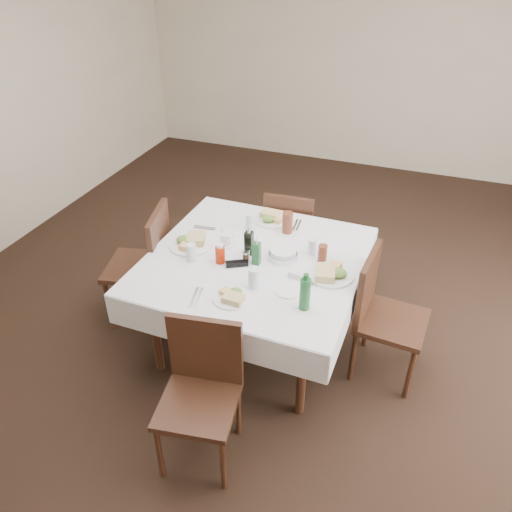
% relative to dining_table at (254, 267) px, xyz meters
% --- Properties ---
extents(ground_plane, '(7.00, 7.00, 0.00)m').
position_rel_dining_table_xyz_m(ground_plane, '(0.22, 0.20, -0.69)').
color(ground_plane, black).
extents(room_shell, '(6.04, 7.04, 2.80)m').
position_rel_dining_table_xyz_m(room_shell, '(0.22, 0.20, 1.02)').
color(room_shell, beige).
rests_on(room_shell, ground).
extents(dining_table, '(1.48, 1.48, 0.76)m').
position_rel_dining_table_xyz_m(dining_table, '(0.00, 0.00, 0.00)').
color(dining_table, black).
rests_on(dining_table, ground).
extents(chair_north, '(0.43, 0.43, 0.87)m').
position_rel_dining_table_xyz_m(chair_north, '(0.00, 0.87, -0.19)').
color(chair_north, black).
rests_on(chair_north, ground).
extents(chair_south, '(0.49, 0.49, 0.90)m').
position_rel_dining_table_xyz_m(chair_south, '(0.04, -0.96, -0.17)').
color(chair_south, black).
rests_on(chair_south, ground).
extents(chair_east, '(0.48, 0.48, 0.93)m').
position_rel_dining_table_xyz_m(chair_east, '(0.89, 0.04, -0.16)').
color(chair_east, black).
rests_on(chair_east, ground).
extents(chair_west, '(0.55, 0.55, 0.96)m').
position_rel_dining_table_xyz_m(chair_west, '(-0.87, 0.00, -0.14)').
color(chair_west, black).
rests_on(chair_west, ground).
extents(meal_north, '(0.27, 0.27, 0.06)m').
position_rel_dining_table_xyz_m(meal_north, '(-0.06, 0.54, 0.10)').
color(meal_north, white).
rests_on(meal_north, dining_table).
extents(meal_south, '(0.23, 0.23, 0.05)m').
position_rel_dining_table_xyz_m(meal_south, '(0.03, -0.47, 0.09)').
color(meal_south, white).
rests_on(meal_south, dining_table).
extents(meal_east, '(0.30, 0.30, 0.07)m').
position_rel_dining_table_xyz_m(meal_east, '(0.54, -0.03, 0.10)').
color(meal_east, white).
rests_on(meal_east, dining_table).
extents(meal_west, '(0.30, 0.30, 0.07)m').
position_rel_dining_table_xyz_m(meal_west, '(-0.49, -0.00, 0.10)').
color(meal_west, white).
rests_on(meal_west, dining_table).
extents(side_plate_a, '(0.15, 0.15, 0.01)m').
position_rel_dining_table_xyz_m(side_plate_a, '(-0.31, 0.30, 0.08)').
color(side_plate_a, white).
rests_on(side_plate_a, dining_table).
extents(side_plate_b, '(0.15, 0.15, 0.01)m').
position_rel_dining_table_xyz_m(side_plate_b, '(0.33, -0.29, 0.08)').
color(side_plate_b, white).
rests_on(side_plate_b, dining_table).
extents(water_n, '(0.07, 0.07, 0.13)m').
position_rel_dining_table_xyz_m(water_n, '(-0.16, 0.35, 0.14)').
color(water_n, silver).
rests_on(water_n, dining_table).
extents(water_s, '(0.07, 0.07, 0.14)m').
position_rel_dining_table_xyz_m(water_s, '(0.11, -0.30, 0.14)').
color(water_s, silver).
rests_on(water_s, dining_table).
extents(water_e, '(0.06, 0.06, 0.12)m').
position_rel_dining_table_xyz_m(water_e, '(0.36, 0.19, 0.13)').
color(water_e, silver).
rests_on(water_e, dining_table).
extents(water_w, '(0.07, 0.07, 0.13)m').
position_rel_dining_table_xyz_m(water_w, '(-0.40, -0.17, 0.14)').
color(water_w, silver).
rests_on(water_w, dining_table).
extents(iced_tea_a, '(0.08, 0.08, 0.16)m').
position_rel_dining_table_xyz_m(iced_tea_a, '(0.11, 0.41, 0.16)').
color(iced_tea_a, brown).
rests_on(iced_tea_a, dining_table).
extents(iced_tea_b, '(0.06, 0.06, 0.13)m').
position_rel_dining_table_xyz_m(iced_tea_b, '(0.45, 0.12, 0.14)').
color(iced_tea_b, brown).
rests_on(iced_tea_b, dining_table).
extents(bread_basket, '(0.20, 0.20, 0.07)m').
position_rel_dining_table_xyz_m(bread_basket, '(0.18, 0.07, 0.11)').
color(bread_basket, silver).
rests_on(bread_basket, dining_table).
extents(oil_cruet_dark, '(0.05, 0.05, 0.22)m').
position_rel_dining_table_xyz_m(oil_cruet_dark, '(-0.06, 0.04, 0.17)').
color(oil_cruet_dark, black).
rests_on(oil_cruet_dark, dining_table).
extents(oil_cruet_green, '(0.05, 0.05, 0.21)m').
position_rel_dining_table_xyz_m(oil_cruet_green, '(0.04, -0.06, 0.16)').
color(oil_cruet_green, '#1C5B28').
rests_on(oil_cruet_green, dining_table).
extents(ketchup_bottle, '(0.07, 0.07, 0.14)m').
position_rel_dining_table_xyz_m(ketchup_bottle, '(-0.20, -0.13, 0.14)').
color(ketchup_bottle, '#AD1F04').
rests_on(ketchup_bottle, dining_table).
extents(salt_shaker, '(0.04, 0.04, 0.08)m').
position_rel_dining_table_xyz_m(salt_shaker, '(-0.04, -0.04, 0.11)').
color(salt_shaker, white).
rests_on(salt_shaker, dining_table).
extents(pepper_shaker, '(0.04, 0.04, 0.08)m').
position_rel_dining_table_xyz_m(pepper_shaker, '(-0.04, -0.07, 0.11)').
color(pepper_shaker, '#3C2317').
rests_on(pepper_shaker, dining_table).
extents(coffee_mug, '(0.12, 0.12, 0.09)m').
position_rel_dining_table_xyz_m(coffee_mug, '(-0.25, 0.09, 0.11)').
color(coffee_mug, white).
rests_on(coffee_mug, dining_table).
extents(sunglasses, '(0.15, 0.11, 0.03)m').
position_rel_dining_table_xyz_m(sunglasses, '(-0.08, -0.13, 0.09)').
color(sunglasses, black).
rests_on(sunglasses, dining_table).
extents(green_bottle, '(0.07, 0.07, 0.25)m').
position_rel_dining_table_xyz_m(green_bottle, '(0.47, -0.40, 0.18)').
color(green_bottle, '#1C5B28').
rests_on(green_bottle, dining_table).
extents(sugar_caddy, '(0.10, 0.06, 0.04)m').
position_rel_dining_table_xyz_m(sugar_caddy, '(0.33, -0.12, 0.10)').
color(sugar_caddy, white).
rests_on(sugar_caddy, dining_table).
extents(cutlery_n, '(0.05, 0.17, 0.01)m').
position_rel_dining_table_xyz_m(cutlery_n, '(0.15, 0.53, 0.08)').
color(cutlery_n, silver).
rests_on(cutlery_n, dining_table).
extents(cutlery_s, '(0.09, 0.20, 0.01)m').
position_rel_dining_table_xyz_m(cutlery_s, '(-0.18, -0.54, 0.08)').
color(cutlery_s, silver).
rests_on(cutlery_s, dining_table).
extents(cutlery_e, '(0.20, 0.07, 0.01)m').
position_rel_dining_table_xyz_m(cutlery_e, '(0.50, -0.15, 0.08)').
color(cutlery_e, silver).
rests_on(cutlery_e, dining_table).
extents(cutlery_w, '(0.17, 0.06, 0.01)m').
position_rel_dining_table_xyz_m(cutlery_w, '(-0.49, 0.24, 0.08)').
color(cutlery_w, silver).
rests_on(cutlery_w, dining_table).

